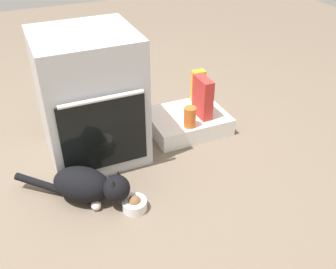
# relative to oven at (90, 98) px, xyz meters

# --- Properties ---
(ground) EXTENTS (8.00, 8.00, 0.00)m
(ground) POSITION_rel_oven_xyz_m (-0.05, -0.35, -0.40)
(ground) COLOR #6B5B4C
(oven) EXTENTS (0.57, 0.59, 0.80)m
(oven) POSITION_rel_oven_xyz_m (0.00, 0.00, 0.00)
(oven) COLOR #B7BABF
(oven) RESTS_ON ground
(pantry_cabinet) EXTENTS (0.53, 0.41, 0.12)m
(pantry_cabinet) POSITION_rel_oven_xyz_m (0.66, 0.01, -0.34)
(pantry_cabinet) COLOR white
(pantry_cabinet) RESTS_ON ground
(food_bowl) EXTENTS (0.13, 0.13, 0.09)m
(food_bowl) POSITION_rel_oven_xyz_m (0.05, -0.60, -0.36)
(food_bowl) COLOR white
(food_bowl) RESTS_ON ground
(cat) EXTENTS (0.57, 0.46, 0.21)m
(cat) POSITION_rel_oven_xyz_m (-0.16, -0.44, -0.28)
(cat) COLOR black
(cat) RESTS_ON ground
(cereal_box) EXTENTS (0.07, 0.18, 0.28)m
(cereal_box) POSITION_rel_oven_xyz_m (0.74, -0.04, -0.14)
(cereal_box) COLOR #B72D28
(cereal_box) RESTS_ON pantry_cabinet
(juice_carton) EXTENTS (0.09, 0.06, 0.24)m
(juice_carton) POSITION_rel_oven_xyz_m (0.81, 0.15, -0.16)
(juice_carton) COLOR orange
(juice_carton) RESTS_ON pantry_cabinet
(sauce_jar) EXTENTS (0.08, 0.08, 0.14)m
(sauce_jar) POSITION_rel_oven_xyz_m (0.60, -0.14, -0.21)
(sauce_jar) COLOR #D16023
(sauce_jar) RESTS_ON pantry_cabinet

